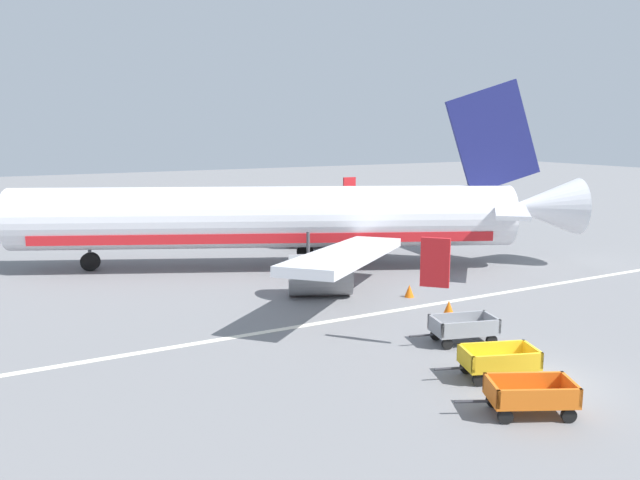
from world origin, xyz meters
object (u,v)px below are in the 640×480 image
baggage_cart_third_in_row (463,328)px  airplane (282,219)px  baggage_cart_second_in_row (499,361)px  traffic_cone_mid_apron (409,291)px  baggage_cart_nearest (530,395)px  traffic_cone_near_plane (449,308)px

baggage_cart_third_in_row → airplane: bearing=91.6°
baggage_cart_second_in_row → traffic_cone_mid_apron: baggage_cart_second_in_row is taller
airplane → baggage_cart_nearest: airplane is taller
traffic_cone_mid_apron → baggage_cart_third_in_row: bearing=-109.0°
baggage_cart_second_in_row → baggage_cart_third_in_row: (1.37, 3.36, 0.00)m
airplane → traffic_cone_near_plane: (2.38, -12.71, -2.70)m
traffic_cone_mid_apron → airplane: bearing=106.5°
baggage_cart_second_in_row → traffic_cone_near_plane: bearing=63.2°
airplane → baggage_cart_nearest: 22.07m
baggage_cart_third_in_row → traffic_cone_near_plane: size_ratio=5.11×
baggage_cart_nearest → traffic_cone_near_plane: size_ratio=4.96×
airplane → traffic_cone_mid_apron: size_ratio=55.29×
baggage_cart_second_in_row → baggage_cart_third_in_row: size_ratio=0.99×
traffic_cone_near_plane → baggage_cart_nearest: bearing=-116.4°
baggage_cart_second_in_row → baggage_cart_third_in_row: bearing=67.8°
baggage_cart_third_in_row → traffic_cone_mid_apron: bearing=71.0°
airplane → baggage_cart_second_in_row: bearing=-92.8°
airplane → traffic_cone_near_plane: 13.21m
baggage_cart_second_in_row → airplane: bearing=87.2°
airplane → baggage_cart_second_in_row: 19.45m
baggage_cart_second_in_row → traffic_cone_mid_apron: 10.70m
baggage_cart_nearest → traffic_cone_near_plane: bearing=63.6°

